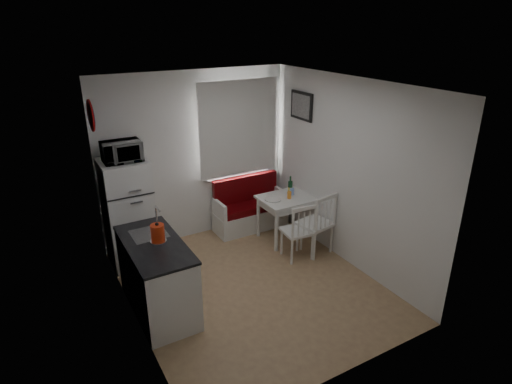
% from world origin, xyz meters
% --- Properties ---
extents(floor, '(3.00, 3.50, 0.02)m').
position_xyz_m(floor, '(0.00, 0.00, 0.00)').
color(floor, '#9C7653').
rests_on(floor, ground).
extents(ceiling, '(3.00, 3.50, 0.02)m').
position_xyz_m(ceiling, '(0.00, 0.00, 2.60)').
color(ceiling, white).
rests_on(ceiling, wall_back).
extents(wall_back, '(3.00, 0.02, 2.60)m').
position_xyz_m(wall_back, '(0.00, 1.75, 1.30)').
color(wall_back, white).
rests_on(wall_back, floor).
extents(wall_front, '(3.00, 0.02, 2.60)m').
position_xyz_m(wall_front, '(0.00, -1.75, 1.30)').
color(wall_front, white).
rests_on(wall_front, floor).
extents(wall_left, '(0.02, 3.50, 2.60)m').
position_xyz_m(wall_left, '(-1.50, 0.00, 1.30)').
color(wall_left, white).
rests_on(wall_left, floor).
extents(wall_right, '(0.02, 3.50, 2.60)m').
position_xyz_m(wall_right, '(1.50, 0.00, 1.30)').
color(wall_right, white).
rests_on(wall_right, floor).
extents(window, '(1.22, 0.06, 1.47)m').
position_xyz_m(window, '(0.70, 1.72, 1.62)').
color(window, white).
rests_on(window, wall_back).
extents(curtain, '(1.35, 0.02, 1.50)m').
position_xyz_m(curtain, '(0.70, 1.65, 1.68)').
color(curtain, white).
rests_on(curtain, wall_back).
extents(kitchen_counter, '(0.62, 1.32, 1.16)m').
position_xyz_m(kitchen_counter, '(-1.20, 0.16, 0.46)').
color(kitchen_counter, white).
rests_on(kitchen_counter, floor).
extents(wall_sign, '(0.03, 0.40, 0.40)m').
position_xyz_m(wall_sign, '(-1.47, 1.45, 2.15)').
color(wall_sign, navy).
rests_on(wall_sign, wall_left).
extents(picture_frame, '(0.04, 0.52, 0.42)m').
position_xyz_m(picture_frame, '(1.48, 1.10, 2.05)').
color(picture_frame, black).
rests_on(picture_frame, wall_right).
extents(bench, '(1.21, 0.47, 0.87)m').
position_xyz_m(bench, '(0.80, 1.51, 0.29)').
color(bench, white).
rests_on(bench, floor).
extents(dining_table, '(0.94, 0.66, 0.70)m').
position_xyz_m(dining_table, '(1.18, 0.90, 0.62)').
color(dining_table, white).
rests_on(dining_table, floor).
extents(chair_left, '(0.45, 0.43, 0.47)m').
position_xyz_m(chair_left, '(0.93, 0.24, 0.54)').
color(chair_left, white).
rests_on(chair_left, floor).
extents(chair_right, '(0.52, 0.50, 0.52)m').
position_xyz_m(chair_right, '(1.25, 0.23, 0.60)').
color(chair_right, white).
rests_on(chair_right, floor).
extents(fridge, '(0.61, 0.61, 1.53)m').
position_xyz_m(fridge, '(-1.18, 1.40, 0.77)').
color(fridge, white).
rests_on(fridge, floor).
extents(microwave, '(0.49, 0.33, 0.27)m').
position_xyz_m(microwave, '(-1.18, 1.35, 1.67)').
color(microwave, white).
rests_on(microwave, fridge).
extents(kettle, '(0.19, 0.19, 0.25)m').
position_xyz_m(kettle, '(-1.15, 0.12, 1.02)').
color(kettle, red).
rests_on(kettle, kitchen_counter).
extents(wine_bottle, '(0.07, 0.07, 0.29)m').
position_xyz_m(wine_bottle, '(1.25, 1.00, 0.85)').
color(wine_bottle, '#133B1F').
rests_on(wine_bottle, dining_table).
extents(drinking_glass_orange, '(0.07, 0.07, 0.11)m').
position_xyz_m(drinking_glass_orange, '(1.13, 0.85, 0.76)').
color(drinking_glass_orange, orange).
rests_on(drinking_glass_orange, dining_table).
extents(drinking_glass_blue, '(0.07, 0.07, 0.11)m').
position_xyz_m(drinking_glass_blue, '(1.25, 0.95, 0.76)').
color(drinking_glass_blue, '#92B8F8').
rests_on(drinking_glass_blue, dining_table).
extents(plate, '(0.25, 0.25, 0.02)m').
position_xyz_m(plate, '(0.88, 0.92, 0.71)').
color(plate, white).
rests_on(plate, dining_table).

